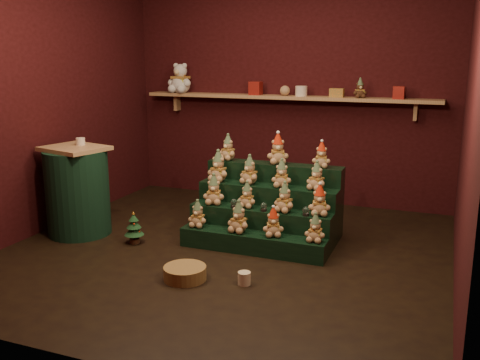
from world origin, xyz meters
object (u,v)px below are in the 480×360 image
at_px(snow_globe_a, 234,203).
at_px(mug_left, 188,271).
at_px(mug_right, 244,278).
at_px(snow_globe_b, 264,207).
at_px(brown_bear, 360,88).
at_px(snow_globe_c, 306,211).
at_px(white_bear, 180,74).
at_px(riser_tier_front, 252,243).
at_px(mini_christmas_tree, 134,228).
at_px(wicker_basket, 185,273).
at_px(side_table, 78,191).

height_order(snow_globe_a, mug_left, snow_globe_a).
bearing_deg(mug_right, snow_globe_b, 98.87).
bearing_deg(snow_globe_a, brown_bear, 60.89).
distance_m(snow_globe_c, white_bear, 2.88).
bearing_deg(snow_globe_c, white_bear, 142.59).
bearing_deg(riser_tier_front, snow_globe_a, 147.08).
xyz_separation_m(mini_christmas_tree, brown_bear, (1.80, 1.96, 1.27)).
relative_size(mini_christmas_tree, wicker_basket, 0.93).
relative_size(snow_globe_c, mini_christmas_tree, 0.27).
bearing_deg(riser_tier_front, snow_globe_b, 70.99).
relative_size(side_table, white_bear, 1.93).
xyz_separation_m(snow_globe_b, brown_bear, (0.59, 1.60, 1.03)).
bearing_deg(mini_christmas_tree, snow_globe_a, 21.23).
bearing_deg(mug_right, snow_globe_a, 116.87).
distance_m(snow_globe_a, snow_globe_b, 0.30).
distance_m(wicker_basket, brown_bear, 3.05).
distance_m(snow_globe_b, brown_bear, 1.99).
bearing_deg(snow_globe_a, snow_globe_b, 0.00).
bearing_deg(white_bear, wicker_basket, -56.04).
bearing_deg(mug_left, snow_globe_c, 49.49).
bearing_deg(mug_right, white_bear, 126.47).
height_order(mug_right, brown_bear, brown_bear).
bearing_deg(snow_globe_c, riser_tier_front, -160.95).
relative_size(side_table, brown_bear, 4.23).
bearing_deg(white_bear, snow_globe_a, -42.81).
bearing_deg(riser_tier_front, mug_left, -112.23).
bearing_deg(wicker_basket, snow_globe_b, 69.45).
relative_size(snow_globe_b, brown_bear, 0.39).
relative_size(white_bear, brown_bear, 2.19).
height_order(snow_globe_b, snow_globe_c, snow_globe_c).
relative_size(riser_tier_front, snow_globe_c, 15.89).
xyz_separation_m(snow_globe_c, wicker_basket, (-0.76, -0.95, -0.35)).
distance_m(snow_globe_a, mini_christmas_tree, 1.01).
bearing_deg(brown_bear, side_table, -168.76).
xyz_separation_m(mini_christmas_tree, white_bear, (-0.48, 1.96, 1.40)).
bearing_deg(mug_left, side_table, 158.97).
xyz_separation_m(snow_globe_a, mug_right, (0.44, -0.86, -0.35)).
bearing_deg(white_bear, snow_globe_c, -31.05).
bearing_deg(snow_globe_b, snow_globe_a, -180.00).
height_order(snow_globe_a, mini_christmas_tree, snow_globe_a).
distance_m(snow_globe_a, mug_left, 0.96).
distance_m(mug_right, wicker_basket, 0.50).
height_order(riser_tier_front, side_table, side_table).
distance_m(riser_tier_front, white_bear, 2.81).
distance_m(mini_christmas_tree, brown_bear, 2.95).
distance_m(snow_globe_c, wicker_basket, 1.26).
xyz_separation_m(snow_globe_c, mini_christmas_tree, (-1.62, -0.35, -0.25)).
bearing_deg(side_table, snow_globe_b, 22.66).
relative_size(riser_tier_front, mug_left, 13.98).
relative_size(mug_left, white_bear, 0.21).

